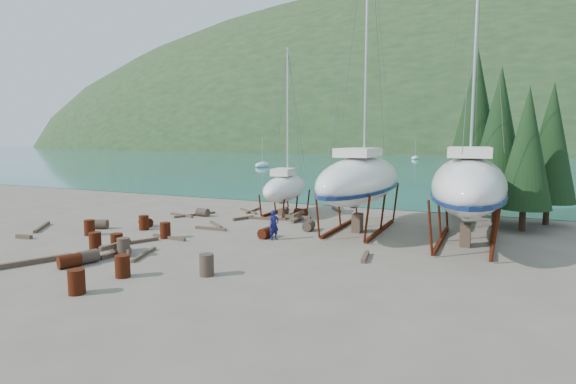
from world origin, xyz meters
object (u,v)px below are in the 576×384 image
at_px(large_sailboat_far, 468,184).
at_px(small_sailboat_shore, 285,188).
at_px(worker, 274,225).
at_px(large_sailboat_near, 361,180).

height_order(large_sailboat_far, small_sailboat_shore, large_sailboat_far).
bearing_deg(small_sailboat_shore, worker, -77.17).
bearing_deg(large_sailboat_near, small_sailboat_shore, 152.39).
distance_m(small_sailboat_shore, worker, 8.59).
xyz_separation_m(small_sailboat_shore, worker, (3.04, -7.95, -1.15)).
bearing_deg(worker, large_sailboat_near, -6.78).
relative_size(large_sailboat_far, small_sailboat_shore, 1.62).
bearing_deg(small_sailboat_shore, large_sailboat_near, -36.01).
height_order(small_sailboat_shore, worker, small_sailboat_shore).
bearing_deg(large_sailboat_far, large_sailboat_near, 165.99).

